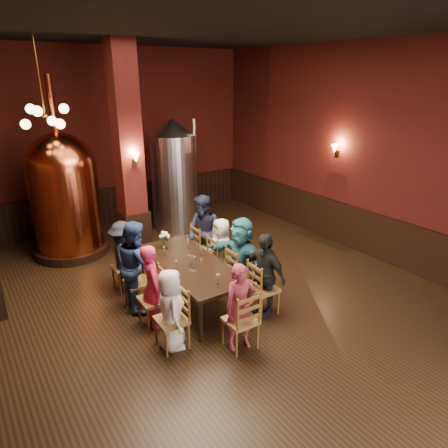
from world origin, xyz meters
TOP-DOWN VIEW (x-y plane):
  - room at (0.00, 0.00)m, footprint 10.00×10.02m
  - wainscot_right at (3.96, 0.00)m, footprint 0.08×9.90m
  - wainscot_back at (0.00, 4.96)m, footprint 7.90×0.08m
  - column at (-0.30, 2.80)m, footprint 0.58×0.58m
  - pendant_cluster at (-1.80, 2.90)m, footprint 0.90×0.90m
  - sconce_wall at (3.90, 0.80)m, footprint 0.20×0.20m
  - sconce_column at (-0.30, 2.50)m, footprint 0.20×0.20m
  - dining_table at (-0.31, 0.29)m, footprint 1.09×2.44m
  - chair_0 at (-1.20, -0.68)m, footprint 0.48×0.48m
  - person_0 at (-1.20, -0.68)m, footprint 0.55×0.70m
  - chair_1 at (-1.18, -0.01)m, footprint 0.48×0.48m
  - person_1 at (-1.18, -0.01)m, footprint 0.45×0.58m
  - chair_2 at (-1.15, 0.65)m, footprint 0.48×0.48m
  - person_2 at (-1.15, 0.65)m, footprint 0.54×0.83m
  - chair_3 at (-1.12, 1.32)m, footprint 0.48×0.48m
  - person_3 at (-1.12, 1.32)m, footprint 0.69×0.97m
  - chair_4 at (0.50, -0.74)m, footprint 0.48×0.48m
  - person_4 at (0.50, -0.74)m, footprint 0.49×0.90m
  - chair_5 at (0.52, -0.08)m, footprint 0.48×0.48m
  - person_5 at (0.52, -0.08)m, footprint 0.60×1.44m
  - chair_6 at (0.55, 0.58)m, footprint 0.48×0.48m
  - person_6 at (0.55, 0.58)m, footprint 0.48×0.68m
  - chair_7 at (0.57, 1.25)m, footprint 0.48×0.48m
  - person_7 at (0.57, 1.25)m, footprint 0.52×0.82m
  - chair_8 at (-0.37, -1.26)m, footprint 0.48×0.48m
  - person_8 at (-0.37, -1.26)m, footprint 0.55×0.42m
  - copper_kettle at (-1.50, 3.62)m, footprint 1.88×1.88m
  - steel_vessel at (1.23, 3.70)m, footprint 1.44×1.44m
  - rose_vase at (-0.39, 1.08)m, footprint 0.20×0.20m
  - wine_glass_0 at (-0.00, 0.44)m, footprint 0.07×0.07m
  - wine_glass_1 at (-0.55, 0.80)m, footprint 0.07×0.07m
  - wine_glass_2 at (-0.01, -0.63)m, footprint 0.07×0.07m
  - wine_glass_3 at (-0.32, 0.14)m, footprint 0.07×0.07m
  - wine_glass_4 at (-0.63, 0.16)m, footprint 0.07×0.07m
  - wine_glass_5 at (0.05, 1.00)m, footprint 0.07×0.07m
  - wine_glass_6 at (-0.34, -0.62)m, footprint 0.07×0.07m
  - wine_glass_7 at (-0.06, 0.81)m, footprint 0.07×0.07m
  - wine_glass_8 at (-0.35, 0.19)m, footprint 0.07×0.07m

SIDE VIEW (x-z plane):
  - chair_0 at x=-1.20m, z-range 0.00..0.92m
  - chair_1 at x=-1.18m, z-range 0.00..0.92m
  - chair_2 at x=-1.15m, z-range 0.00..0.92m
  - chair_3 at x=-1.12m, z-range 0.00..0.92m
  - chair_4 at x=0.50m, z-range 0.00..0.92m
  - chair_5 at x=0.52m, z-range 0.00..0.92m
  - chair_6 at x=0.55m, z-range 0.00..0.92m
  - chair_7 at x=0.57m, z-range 0.00..0.92m
  - chair_8 at x=-0.37m, z-range 0.00..0.92m
  - wainscot_right at x=3.96m, z-range 0.00..1.00m
  - wainscot_back at x=0.00m, z-range 0.00..1.00m
  - person_0 at x=-1.20m, z-range 0.00..1.26m
  - person_6 at x=0.55m, z-range 0.00..1.29m
  - person_8 at x=-0.37m, z-range 0.00..1.35m
  - person_3 at x=-1.12m, z-range 0.00..1.36m
  - dining_table at x=-0.31m, z-range 0.31..1.06m
  - person_1 at x=-1.18m, z-range 0.00..1.40m
  - person_4 at x=0.50m, z-range 0.00..1.46m
  - person_5 at x=0.52m, z-range 0.00..1.51m
  - person_7 at x=0.57m, z-range 0.00..1.57m
  - person_2 at x=-1.15m, z-range 0.00..1.58m
  - wine_glass_0 at x=0.00m, z-range 0.75..0.92m
  - wine_glass_1 at x=-0.55m, z-range 0.75..0.92m
  - wine_glass_2 at x=-0.01m, z-range 0.75..0.92m
  - wine_glass_3 at x=-0.32m, z-range 0.75..0.92m
  - wine_glass_4 at x=-0.63m, z-range 0.75..0.92m
  - wine_glass_5 at x=0.05m, z-range 0.75..0.92m
  - wine_glass_6 at x=-0.34m, z-range 0.75..0.92m
  - wine_glass_7 at x=-0.06m, z-range 0.75..0.92m
  - wine_glass_8 at x=-0.35m, z-range 0.75..0.92m
  - rose_vase at x=-0.39m, z-range 0.80..1.14m
  - copper_kettle at x=-1.50m, z-range -0.52..3.32m
  - steel_vessel at x=1.23m, z-range 0.00..2.82m
  - sconce_wall at x=3.90m, z-range 2.02..2.38m
  - sconce_column at x=-0.30m, z-range 2.02..2.38m
  - room at x=0.00m, z-range 0.00..4.50m
  - column at x=-0.30m, z-range 0.00..4.50m
  - pendant_cluster at x=-1.80m, z-range 2.25..3.95m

